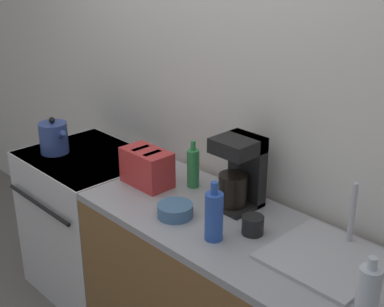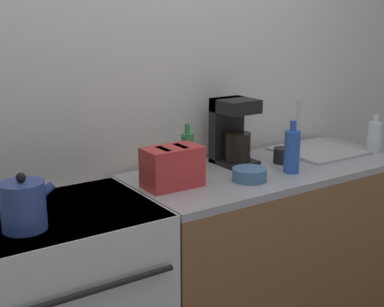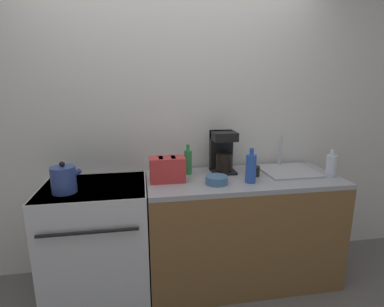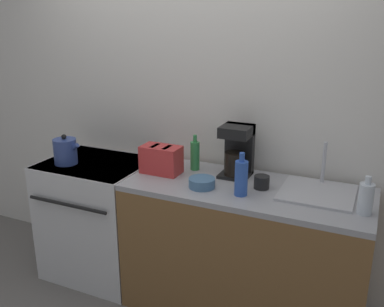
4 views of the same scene
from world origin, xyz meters
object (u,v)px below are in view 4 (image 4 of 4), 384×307
Objects in this scene: bottle_green at (195,155)px; toaster at (161,159)px; coffee_maker at (237,150)px; bottle_clear at (366,198)px; stove at (99,217)px; bottle_blue at (241,178)px; bowl at (202,183)px; cup_black at (262,182)px; kettle at (65,151)px.

toaster is at bearing -140.15° from bottle_green.
coffee_maker reaches higher than bottle_clear.
bottle_clear is (1.13, -0.26, -0.01)m from bottle_green.
stove is 0.93m from bottle_green.
bottle_blue is 1.61× the size of bowl.
bottle_green is at bearing 164.99° from cup_black.
toaster reaches higher than bowl.
cup_black is (1.25, 0.03, 0.48)m from stove.
stove is 0.77m from toaster.
coffee_maker is at bearing 19.57° from toaster.
coffee_maker is at bearing 10.35° from stove.
coffee_maker reaches higher than bottle_green.
kettle is (-0.17, -0.10, 0.54)m from stove.
bottle_green reaches higher than cup_black.
bowl is at bearing 176.91° from bottle_blue.
toaster reaches higher than cup_black.
bowl is (-0.95, -0.02, -0.06)m from bottle_clear.
bottle_clear is 2.25× the size of cup_black.
bowl is at bearing -112.90° from coffee_maker.
bottle_clear is (1.31, -0.10, -0.00)m from toaster.
bottle_blue reaches higher than toaster.
stove is 5.46× the size of bowl.
stove is 1.21m from coffee_maker.
toaster is 0.63m from bottle_blue.
bowl is (1.08, -0.01, -0.06)m from kettle.
kettle is at bearing -149.06° from stove.
bottle_green reaches higher than bowl.
cup_black is (0.08, 0.15, -0.07)m from bottle_blue.
bottle_clear reaches higher than toaster.
kettle reaches higher than cup_black.
bottle_green is at bearing 13.09° from stove.
kettle is 2.03m from bottle_clear.
coffee_maker reaches higher than cup_black.
bowl is at bearing -6.95° from stove.
bottle_green reaches higher than stove.
coffee_maker reaches higher than stove.
coffee_maker is (1.03, 0.19, 0.62)m from stove.
bowl is at bearing -58.26° from bottle_green.
stove is at bearing -178.28° from toaster.
bottle_blue is at bearing -3.09° from bowl.
kettle is 0.73m from toaster.
bottle_green is at bearing -176.51° from coffee_maker.
bottle_clear is at bearing 3.17° from bottle_blue.
cup_black is (0.70, 0.01, -0.05)m from toaster.
bottle_clear is 0.95m from bowl.
toaster is at bearing -178.84° from cup_black.
stove is 1.02m from bowl.
cup_black is at bearing 5.44° from kettle.
cup_black is (-0.61, 0.12, -0.05)m from bottle_clear.
stove is at bearing -178.59° from cup_black.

